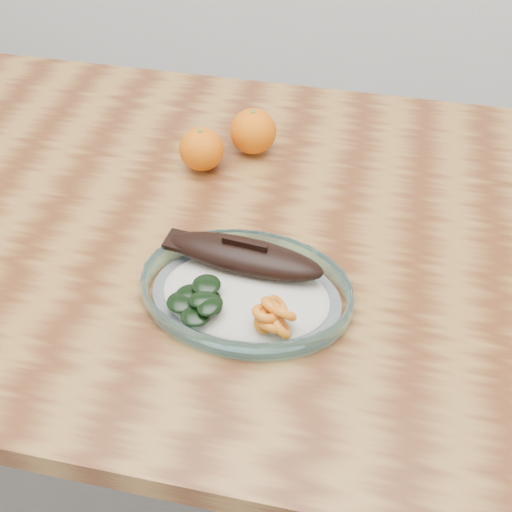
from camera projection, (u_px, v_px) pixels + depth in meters
name	position (u px, v px, depth m)	size (l,w,h in m)	color
ground	(219.00, 466.00, 1.46)	(3.00, 3.00, 0.00)	slate
dining_table	(202.00, 264.00, 1.00)	(1.20, 0.80, 0.75)	#5D3016
plated_meal	(246.00, 289.00, 0.80)	(0.50, 0.50, 0.08)	white
orange_left	(202.00, 149.00, 0.99)	(0.07, 0.07, 0.07)	#DF4504
orange_right	(253.00, 131.00, 1.02)	(0.07, 0.07, 0.07)	#DF4504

